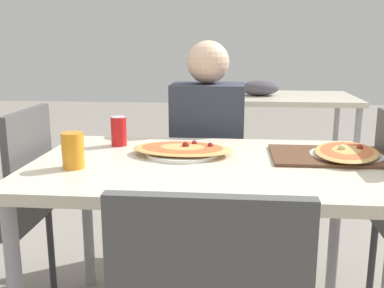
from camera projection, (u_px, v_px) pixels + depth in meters
The scene contains 10 objects.
dining_table at pixel (203, 180), 1.68m from camera, with size 1.27×0.83×0.73m.
chair_far_seated at pixel (208, 165), 2.44m from camera, with size 0.40×0.40×0.90m.
chair_side_left at pixel (7, 203), 1.87m from camera, with size 0.40×0.40×0.90m.
person_seated at pixel (207, 136), 2.28m from camera, with size 0.36×0.29×1.17m.
pizza_main at pixel (182, 150), 1.76m from camera, with size 0.41×0.29×0.05m.
soda_can at pixel (119, 131), 1.91m from camera, with size 0.07×0.07×0.12m.
drink_glass at pixel (73, 150), 1.57m from camera, with size 0.08×0.08×0.13m.
serving_tray at pixel (330, 156), 1.72m from camera, with size 0.44×0.31×0.01m.
pizza_second at pixel (346, 153), 1.71m from camera, with size 0.32×0.41×0.05m.
background_table at pixel (281, 102), 3.70m from camera, with size 1.10×0.80×0.85m.
Camera 1 is at (0.11, -1.60, 1.17)m, focal length 42.00 mm.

